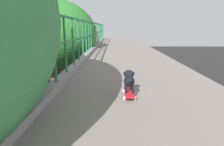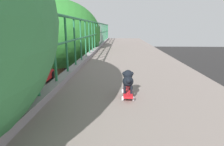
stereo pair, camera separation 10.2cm
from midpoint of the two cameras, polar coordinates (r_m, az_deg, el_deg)
overpass_deck at (r=2.38m, az=12.47°, el=-17.52°), size 3.05×32.58×0.39m
green_railing at (r=2.39m, az=-24.47°, el=-5.58°), size 0.20×30.96×1.28m
car_yellow_cab_fifth at (r=15.43m, az=-17.23°, el=-7.53°), size 1.89×3.99×1.61m
city_bus at (r=26.71m, az=-18.29°, el=4.23°), size 2.71×11.08×3.56m
roadside_tree_mid at (r=9.95m, az=-16.63°, el=11.11°), size 4.51×4.51×7.60m
toy_skateboard at (r=2.83m, az=5.94°, el=-6.08°), size 0.18×0.48×0.09m
small_dog at (r=2.79m, az=6.02°, el=-1.90°), size 0.17×0.37×0.31m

